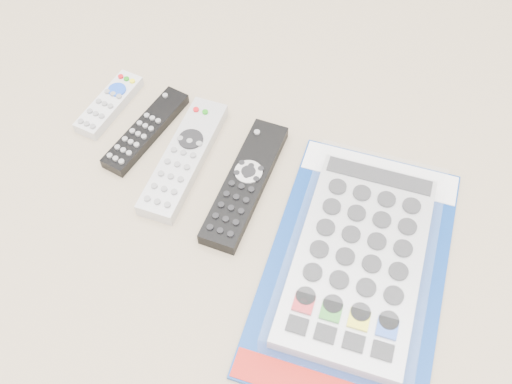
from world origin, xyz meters
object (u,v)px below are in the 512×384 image
at_px(remote_small_grey, 109,104).
at_px(remote_slim_black, 146,130).
at_px(remote_large_black, 245,183).
at_px(jumbo_remote_packaged, 359,258).
at_px(remote_silver_dvd, 184,158).

distance_m(remote_small_grey, remote_slim_black, 0.08).
height_order(remote_large_black, jumbo_remote_packaged, jumbo_remote_packaged).
distance_m(remote_small_grey, remote_silver_dvd, 0.16).
xyz_separation_m(remote_silver_dvd, jumbo_remote_packaged, (0.29, -0.05, 0.01)).
relative_size(remote_small_grey, remote_slim_black, 0.76).
bearing_deg(remote_slim_black, remote_silver_dvd, -10.32).
distance_m(remote_silver_dvd, remote_large_black, 0.10).
bearing_deg(jumbo_remote_packaged, remote_slim_black, 161.18).
relative_size(remote_small_grey, jumbo_remote_packaged, 0.33).
relative_size(remote_slim_black, remote_silver_dvd, 0.79).
relative_size(remote_slim_black, jumbo_remote_packaged, 0.44).
bearing_deg(remote_small_grey, remote_slim_black, -13.29).
relative_size(remote_silver_dvd, remote_large_black, 0.99).
distance_m(remote_large_black, jumbo_remote_packaged, 0.19).
bearing_deg(jumbo_remote_packaged, remote_large_black, 157.79).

